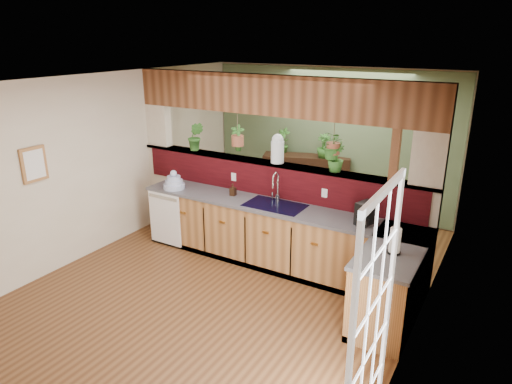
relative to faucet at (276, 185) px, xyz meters
The scene contains 28 objects.
ground 1.61m from the faucet, 98.98° to the right, with size 4.60×7.00×0.01m, color brown.
ceiling 1.87m from the faucet, 98.98° to the right, with size 4.60×7.00×0.01m, color brown.
wall_back 2.38m from the faucet, 94.33° to the left, with size 4.60×0.02×2.60m, color beige.
wall_left 2.73m from the faucet, 155.42° to the right, with size 0.02×7.00×2.60m, color beige.
wall_right 2.41m from the faucet, 28.14° to the right, with size 0.02×7.00×2.60m, color beige.
pass_through_partition 0.27m from the faucet, 125.05° to the left, with size 4.60×0.21×2.60m.
pass_through_ledge 0.37m from the faucet, 129.73° to the left, with size 4.60×0.21×0.04m, color brown.
header_beam 1.23m from the faucet, 129.73° to the left, with size 4.60×0.15×0.55m, color brown.
sage_backwall 2.36m from the faucet, 94.37° to the left, with size 4.55×0.02×2.55m, color #576E4B.
countertop 0.98m from the faucet, 21.98° to the right, with size 4.14×1.52×0.90m.
dishwasher 1.85m from the faucet, 164.14° to the right, with size 0.58×0.03×0.82m.
navy_sink 0.36m from the faucet, 66.05° to the right, with size 0.82×0.50×0.18m.
french_door 3.21m from the faucet, 49.34° to the right, with size 0.06×1.02×2.16m, color white.
framed_print 3.15m from the faucet, 141.73° to the right, with size 0.04×0.35×0.45m.
faucet is the anchor object (origin of this frame).
dish_stack 1.62m from the faucet, 169.71° to the right, with size 0.33×0.33×0.29m.
soap_dispenser 0.67m from the faucet, behind, with size 0.08×0.08×0.18m, color #372214.
coffee_maker 1.34m from the faucet, ahead, with size 0.15×0.26×0.28m.
paper_towel 2.01m from the faucet, 23.20° to the right, with size 0.14×0.14×0.31m.
glass_jar 0.52m from the faucet, 115.11° to the left, with size 0.19×0.19×0.41m.
ledge_plant_left 1.62m from the faucet, behind, with size 0.25×0.20×0.45m, color #295C20.
ledge_plant_right 0.91m from the faucet, 15.76° to the left, with size 0.21×0.21×0.38m, color #295C20.
hanging_plant_a 1.03m from the faucet, 164.23° to the left, with size 0.24×0.20×0.50m.
hanging_plant_b 1.08m from the faucet, 16.66° to the left, with size 0.39×0.36×0.49m.
shelving_console 2.26m from the faucet, 103.12° to the left, with size 1.57×0.42×1.05m, color black.
shelf_plant_a 2.33m from the faucet, 114.58° to the left, with size 0.24×0.16×0.46m, color #295C20.
shelf_plant_b 2.13m from the faucet, 94.64° to the left, with size 0.24×0.24×0.43m, color #295C20.
floor_plant 2.02m from the faucet, 59.58° to the left, with size 0.71×0.61×0.78m, color #295C20.
Camera 1 is at (2.97, -4.18, 3.10)m, focal length 32.00 mm.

